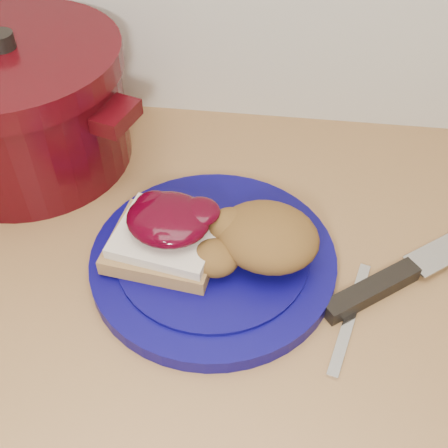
# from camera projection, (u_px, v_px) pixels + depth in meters

# --- Properties ---
(base_cabinet) EXTENTS (4.00, 0.60, 0.86)m
(base_cabinet) POSITION_uv_depth(u_px,v_px,m) (214.00, 431.00, 1.00)
(base_cabinet) COLOR beige
(base_cabinet) RESTS_ON floor
(plate) EXTENTS (0.34, 0.34, 0.02)m
(plate) POSITION_uv_depth(u_px,v_px,m) (213.00, 260.00, 0.65)
(plate) COLOR #09054D
(plate) RESTS_ON wood_countertop
(sandwich) EXTENTS (0.13, 0.12, 0.06)m
(sandwich) POSITION_uv_depth(u_px,v_px,m) (167.00, 233.00, 0.62)
(sandwich) COLOR olive
(sandwich) RESTS_ON plate
(stuffing_mound) EXTENTS (0.13, 0.12, 0.06)m
(stuffing_mound) POSITION_uv_depth(u_px,v_px,m) (268.00, 236.00, 0.62)
(stuffing_mound) COLOR brown
(stuffing_mound) RESTS_ON plate
(chef_knife) EXTENTS (0.28, 0.23, 0.02)m
(chef_knife) POSITION_uv_depth(u_px,v_px,m) (402.00, 274.00, 0.63)
(chef_knife) COLOR black
(chef_knife) RESTS_ON wood_countertop
(butter_knife) EXTENTS (0.05, 0.15, 0.00)m
(butter_knife) POSITION_uv_depth(u_px,v_px,m) (350.00, 317.00, 0.60)
(butter_knife) COLOR silver
(butter_knife) RESTS_ON wood_countertop
(dutch_oven) EXTENTS (0.36, 0.36, 0.18)m
(dutch_oven) POSITION_uv_depth(u_px,v_px,m) (20.00, 105.00, 0.74)
(dutch_oven) COLOR #37050A
(dutch_oven) RESTS_ON wood_countertop
(pepper_grinder) EXTENTS (0.08, 0.08, 0.14)m
(pepper_grinder) POSITION_uv_depth(u_px,v_px,m) (17.00, 88.00, 0.79)
(pepper_grinder) COLOR black
(pepper_grinder) RESTS_ON wood_countertop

